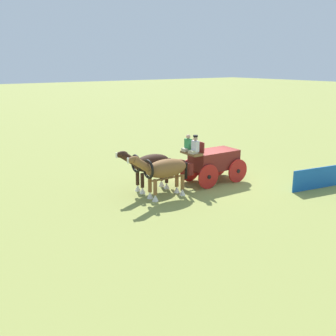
% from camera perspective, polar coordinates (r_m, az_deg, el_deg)
% --- Properties ---
extents(ground_plane, '(220.00, 220.00, 0.00)m').
position_cam_1_polar(ground_plane, '(21.26, 6.60, -1.98)').
color(ground_plane, olive).
extents(show_wagon, '(5.50, 1.83, 2.73)m').
position_cam_1_polar(show_wagon, '(20.84, 6.32, 1.07)').
color(show_wagon, maroon).
rests_on(show_wagon, ground).
extents(draft_horse_near, '(3.25, 0.97, 2.21)m').
position_cam_1_polar(draft_horse_near, '(18.32, -0.64, -0.28)').
color(draft_horse_near, brown).
rests_on(draft_horse_near, ground).
extents(draft_horse_off, '(3.07, 0.97, 2.19)m').
position_cam_1_polar(draft_horse_off, '(19.40, -2.72, 0.50)').
color(draft_horse_off, '#331E14').
rests_on(draft_horse_off, ground).
extents(sponsor_banner, '(3.16, 0.65, 1.10)m').
position_cam_1_polar(sponsor_banner, '(21.23, 20.90, -1.38)').
color(sponsor_banner, '#1959B2').
rests_on(sponsor_banner, ground).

